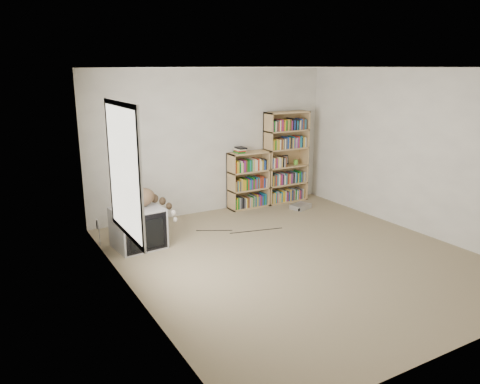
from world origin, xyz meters
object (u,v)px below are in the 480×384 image
crt_tv (138,228)px  cat (145,200)px  bookcase_short (248,182)px  bookcase_tall (286,159)px  dvd_player (301,206)px

crt_tv → cat: (0.14, 0.04, 0.39)m
crt_tv → bookcase_short: (2.39, 0.93, 0.19)m
crt_tv → bookcase_short: 2.57m
cat → bookcase_tall: size_ratio=0.48×
dvd_player → crt_tv: bearing=168.3°
bookcase_tall → dvd_player: bearing=-93.9°
bookcase_short → dvd_player: 1.07m
bookcase_short → crt_tv: bearing=-158.6°
crt_tv → dvd_player: 3.21m
crt_tv → cat: bearing=9.2°
bookcase_tall → bookcase_short: bearing=-180.0°
cat → bookcase_short: 2.43m
bookcase_tall → cat: bearing=-163.7°
bookcase_tall → dvd_player: 0.97m
cat → bookcase_short: size_ratio=0.80×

